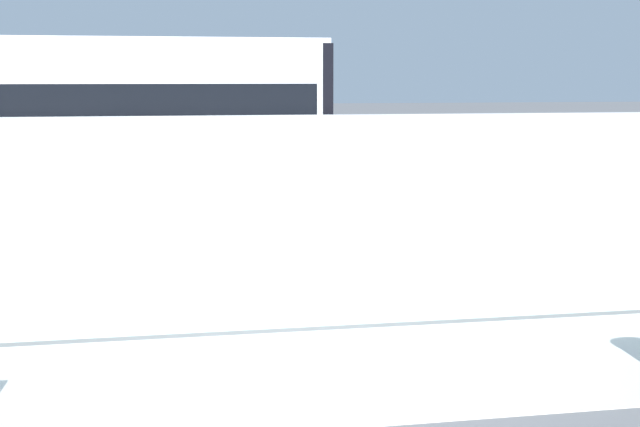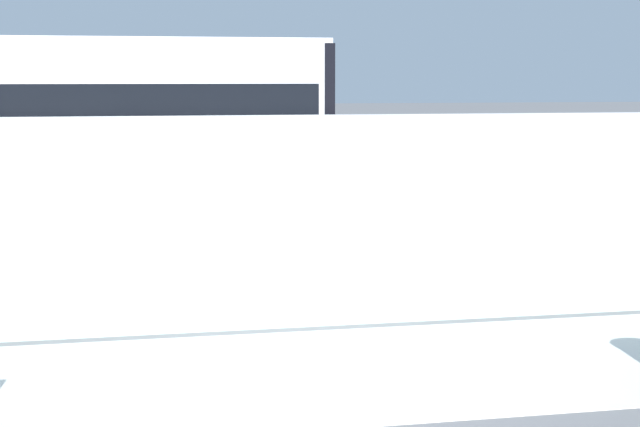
# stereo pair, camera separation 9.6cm
# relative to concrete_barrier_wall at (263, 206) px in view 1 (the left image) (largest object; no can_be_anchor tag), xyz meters

# --- Properties ---
(ground_plane) EXTENTS (200.00, 200.00, 0.00)m
(ground_plane) POSITION_rel_concrete_barrier_wall_xyz_m (0.00, -3.65, -1.19)
(ground_plane) COLOR slate
(bike_path_deck) EXTENTS (32.00, 3.20, 0.01)m
(bike_path_deck) POSITION_rel_concrete_barrier_wall_xyz_m (0.00, -3.65, -1.18)
(bike_path_deck) COLOR silver
(bike_path_deck) RESTS_ON ground
(glass_parapet) EXTENTS (32.00, 0.05, 1.22)m
(glass_parapet) POSITION_rel_concrete_barrier_wall_xyz_m (0.00, -1.80, -0.58)
(glass_parapet) COLOR #ADC6C1
(glass_parapet) RESTS_ON ground
(concrete_barrier_wall) EXTENTS (32.00, 0.36, 2.37)m
(concrete_barrier_wall) POSITION_rel_concrete_barrier_wall_xyz_m (0.00, 0.00, 0.00)
(concrete_barrier_wall) COLOR white
(concrete_barrier_wall) RESTS_ON ground
(tram_rail_near) EXTENTS (32.00, 0.08, 0.01)m
(tram_rail_near) POSITION_rel_concrete_barrier_wall_xyz_m (0.00, 2.48, -1.18)
(tram_rail_near) COLOR #595654
(tram_rail_near) RESTS_ON ground
(tram_rail_far) EXTENTS (32.00, 0.08, 0.01)m
(tram_rail_far) POSITION_rel_concrete_barrier_wall_xyz_m (0.00, 3.92, -1.18)
(tram_rail_far) COLOR #595654
(tram_rail_far) RESTS_ON ground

